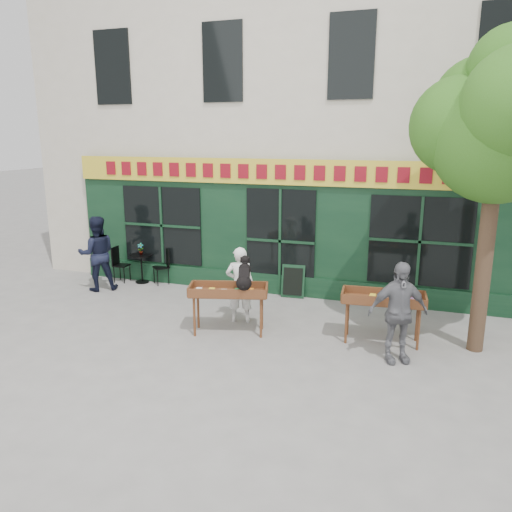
% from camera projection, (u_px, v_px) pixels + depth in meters
% --- Properties ---
extents(ground, '(80.00, 80.00, 0.00)m').
position_uv_depth(ground, '(249.00, 327.00, 10.23)').
color(ground, slate).
rests_on(ground, ground).
extents(building, '(14.00, 7.26, 10.00)m').
position_uv_depth(building, '(316.00, 95.00, 14.55)').
color(building, beige).
rests_on(building, ground).
extents(street_tree, '(3.05, 2.90, 5.60)m').
position_uv_depth(street_tree, '(502.00, 119.00, 8.25)').
color(street_tree, '#382619').
rests_on(street_tree, ground).
extents(book_cart_center, '(1.61, 0.99, 0.99)m').
position_uv_depth(book_cart_center, '(228.00, 293.00, 9.78)').
color(book_cart_center, brown).
rests_on(book_cart_center, ground).
extents(dog, '(0.49, 0.67, 0.60)m').
position_uv_depth(dog, '(244.00, 272.00, 9.52)').
color(dog, black).
rests_on(dog, book_cart_center).
extents(woman, '(0.67, 0.53, 1.61)m').
position_uv_depth(woman, '(240.00, 285.00, 10.39)').
color(woman, white).
rests_on(woman, ground).
extents(book_cart_right, '(1.54, 0.73, 0.99)m').
position_uv_depth(book_cart_right, '(383.00, 301.00, 9.33)').
color(book_cart_right, brown).
rests_on(book_cart_right, ground).
extents(man_right, '(1.13, 0.83, 1.79)m').
position_uv_depth(man_right, '(398.00, 312.00, 8.53)').
color(man_right, slate).
rests_on(man_right, ground).
extents(bistro_table, '(0.60, 0.60, 0.76)m').
position_uv_depth(bistro_table, '(141.00, 263.00, 13.22)').
color(bistro_table, black).
rests_on(bistro_table, ground).
extents(bistro_chair_left, '(0.38, 0.38, 0.95)m').
position_uv_depth(bistro_chair_left, '(118.00, 261.00, 13.31)').
color(bistro_chair_left, black).
rests_on(bistro_chair_left, ground).
extents(bistro_chair_right, '(0.51, 0.51, 0.95)m').
position_uv_depth(bistro_chair_right, '(164.00, 263.00, 13.13)').
color(bistro_chair_right, black).
rests_on(bistro_chair_right, ground).
extents(potted_plant, '(0.19, 0.16, 0.31)m').
position_uv_depth(potted_plant, '(141.00, 249.00, 13.13)').
color(potted_plant, gray).
rests_on(potted_plant, bistro_table).
extents(man_left, '(1.16, 1.13, 1.89)m').
position_uv_depth(man_left, '(97.00, 254.00, 12.51)').
color(man_left, black).
rests_on(man_left, ground).
extents(chalkboard, '(0.57, 0.23, 0.79)m').
position_uv_depth(chalkboard, '(293.00, 281.00, 12.04)').
color(chalkboard, black).
rests_on(chalkboard, ground).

